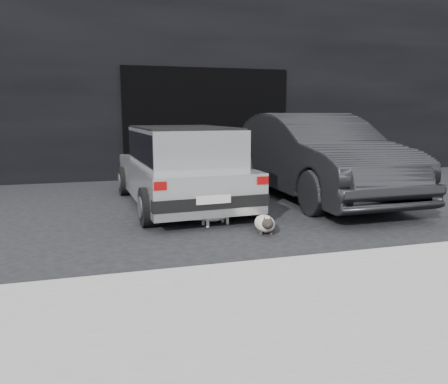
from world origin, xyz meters
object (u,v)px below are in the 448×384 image
object	(u,v)px
second_car	(314,156)
silver_hatchback	(181,163)
cat_white	(218,212)
cat_siamese	(265,224)

from	to	relation	value
second_car	silver_hatchback	bearing A→B (deg)	-179.09
silver_hatchback	cat_white	size ratio (longest dim) A/B	4.82
cat_siamese	cat_white	distance (m)	0.77
silver_hatchback	second_car	xyz separation A→B (m)	(2.47, 0.08, 0.05)
cat_siamese	second_car	bearing A→B (deg)	-116.78
silver_hatchback	cat_white	distance (m)	1.51
second_car	cat_white	distance (m)	2.72
silver_hatchback	second_car	size ratio (longest dim) A/B	0.79
silver_hatchback	cat_siamese	size ratio (longest dim) A/B	4.77
second_car	cat_siamese	size ratio (longest dim) A/B	6.06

